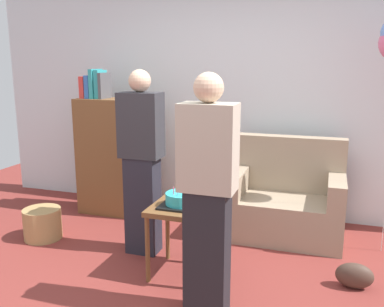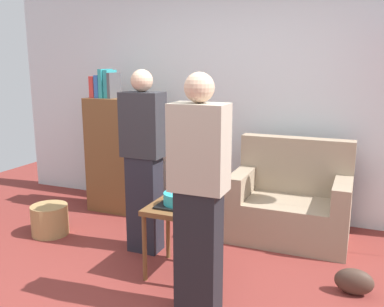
% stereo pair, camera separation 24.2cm
% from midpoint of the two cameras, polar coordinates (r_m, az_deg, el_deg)
% --- Properties ---
extents(ground_plane, '(8.00, 8.00, 0.00)m').
position_cam_midpoint_polar(ground_plane, '(3.20, -1.02, -19.46)').
color(ground_plane, maroon).
extents(wall_back, '(6.00, 0.10, 2.70)m').
position_cam_midpoint_polar(wall_back, '(4.69, 9.04, 8.04)').
color(wall_back, silver).
rests_on(wall_back, ground_plane).
extents(couch, '(1.10, 0.70, 0.96)m').
position_cam_midpoint_polar(couch, '(4.23, 14.90, -6.66)').
color(couch, gray).
rests_on(couch, ground_plane).
extents(bookshelf, '(0.80, 0.36, 1.62)m').
position_cam_midpoint_polar(bookshelf, '(4.79, -8.00, 0.05)').
color(bookshelf, brown).
rests_on(bookshelf, ground_plane).
extents(side_table, '(0.48, 0.48, 0.58)m').
position_cam_midpoint_polar(side_table, '(3.36, 0.44, -8.52)').
color(side_table, brown).
rests_on(side_table, ground_plane).
extents(birthday_cake, '(0.32, 0.32, 0.17)m').
position_cam_midpoint_polar(birthday_cake, '(3.31, 0.44, -6.30)').
color(birthday_cake, black).
rests_on(birthday_cake, side_table).
extents(person_blowing_candles, '(0.36, 0.22, 1.63)m').
position_cam_midpoint_polar(person_blowing_candles, '(3.69, -4.72, -1.11)').
color(person_blowing_candles, '#23232D').
rests_on(person_blowing_candles, ground_plane).
extents(person_holding_cake, '(0.36, 0.22, 1.63)m').
position_cam_midpoint_polar(person_holding_cake, '(2.71, 3.51, -6.03)').
color(person_holding_cake, black).
rests_on(person_holding_cake, ground_plane).
extents(wicker_basket, '(0.36, 0.36, 0.30)m').
position_cam_midpoint_polar(wicker_basket, '(4.42, -17.30, -8.63)').
color(wicker_basket, '#A88451').
rests_on(wicker_basket, ground_plane).
extents(handbag, '(0.28, 0.14, 0.20)m').
position_cam_midpoint_polar(handbag, '(3.49, 23.14, -15.77)').
color(handbag, '#473328').
rests_on(handbag, ground_plane).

